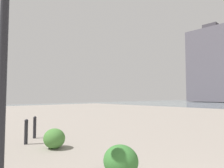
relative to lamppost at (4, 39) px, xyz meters
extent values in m
cube|color=#5B5660|center=(20.11, -64.09, 8.19)|extent=(11.47, 12.68, 21.77)
cube|color=#403C43|center=(20.11, -64.09, 20.28)|extent=(4.13, 4.57, 2.40)
cylinder|color=#232328|center=(0.00, 0.00, -0.73)|extent=(0.14, 0.14, 3.93)
cylinder|color=#232328|center=(3.50, -1.65, -2.31)|extent=(0.12, 0.12, 0.78)
sphere|color=#232328|center=(3.50, -1.65, -1.88)|extent=(0.13, 0.13, 0.13)
cylinder|color=#232328|center=(4.30, -2.26, -2.31)|extent=(0.12, 0.12, 0.77)
sphere|color=#232328|center=(4.30, -2.26, -1.88)|extent=(0.13, 0.13, 0.13)
ellipsoid|color=#387533|center=(-0.75, -2.12, -2.36)|extent=(0.78, 0.70, 0.66)
ellipsoid|color=#477F38|center=(2.32, -2.13, -2.38)|extent=(0.75, 0.68, 0.64)
camera|label=1|loc=(-3.76, 0.90, -0.99)|focal=31.71mm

